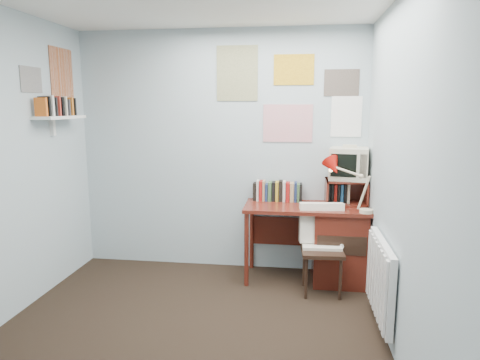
% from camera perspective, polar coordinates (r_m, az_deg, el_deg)
% --- Properties ---
extents(ground, '(3.50, 3.50, 0.00)m').
position_cam_1_polar(ground, '(3.27, -8.38, -22.09)').
color(ground, black).
rests_on(ground, ground).
extents(back_wall, '(3.00, 0.02, 2.50)m').
position_cam_1_polar(back_wall, '(4.51, -2.63, 3.80)').
color(back_wall, '#A2B1B9').
rests_on(back_wall, ground).
extents(right_wall, '(0.02, 3.50, 2.50)m').
position_cam_1_polar(right_wall, '(2.79, 21.99, -0.69)').
color(right_wall, '#A2B1B9').
rests_on(right_wall, ground).
extents(desk, '(1.20, 0.55, 0.76)m').
position_cam_1_polar(desk, '(4.36, 12.27, -8.00)').
color(desk, '#5B1E14').
rests_on(desk, ground).
extents(desk_chair, '(0.43, 0.41, 0.80)m').
position_cam_1_polar(desk_chair, '(4.06, 10.91, -9.33)').
color(desk_chair, black).
rests_on(desk_chair, ground).
extents(desk_lamp, '(0.34, 0.30, 0.45)m').
position_cam_1_polar(desk_lamp, '(4.04, 16.61, -1.15)').
color(desk_lamp, red).
rests_on(desk_lamp, desk).
extents(tv_riser, '(0.40, 0.30, 0.25)m').
position_cam_1_polar(tv_riser, '(4.36, 13.95, -1.55)').
color(tv_riser, '#5B1E14').
rests_on(tv_riser, desk).
extents(crt_tv, '(0.41, 0.39, 0.34)m').
position_cam_1_polar(crt_tv, '(4.33, 14.35, 2.34)').
color(crt_tv, beige).
rests_on(crt_tv, tv_riser).
extents(book_row, '(0.60, 0.14, 0.22)m').
position_cam_1_polar(book_row, '(4.41, 5.67, -1.38)').
color(book_row, '#5B1E14').
rests_on(book_row, desk).
extents(radiator, '(0.09, 0.80, 0.60)m').
position_cam_1_polar(radiator, '(3.53, 18.25, -12.40)').
color(radiator, white).
rests_on(radiator, right_wall).
extents(wall_shelf, '(0.20, 0.62, 0.24)m').
position_cam_1_polar(wall_shelf, '(4.36, -22.89, 7.71)').
color(wall_shelf, white).
rests_on(wall_shelf, left_wall).
extents(posters_back, '(1.20, 0.01, 0.90)m').
position_cam_1_polar(posters_back, '(4.41, 6.46, 11.42)').
color(posters_back, white).
rests_on(posters_back, back_wall).
extents(posters_left, '(0.01, 0.70, 0.60)m').
position_cam_1_polar(posters_left, '(4.42, -24.31, 12.57)').
color(posters_left, white).
rests_on(posters_left, left_wall).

